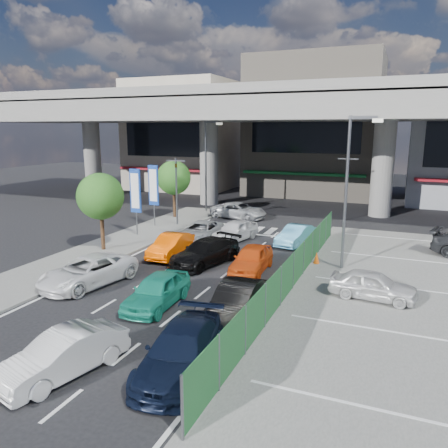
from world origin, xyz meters
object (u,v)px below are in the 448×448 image
at_px(traffic_light_left, 176,175).
at_px(street_lamp_left, 208,159).
at_px(parked_sedan_white, 373,285).
at_px(minivan_navy_back, 181,351).
at_px(tree_far, 174,178).
at_px(sedan_white_front_mid, 235,230).
at_px(signboard_far, 153,187).
at_px(sedan_black_mid, 205,252).
at_px(street_lamp_right, 350,180).
at_px(traffic_cone, 317,258).
at_px(sedan_white_mid_left, 88,271).
at_px(hatch_black_mid_right, 236,301).
at_px(taxi_orange_left, 171,245).
at_px(wagon_silver_front_left, 201,232).
at_px(tree_near, 100,197).
at_px(kei_truck_front_right, 296,235).
at_px(hatch_white_back_mid, 64,354).
at_px(crossing_wagon_silver, 239,211).
at_px(signboard_near, 135,193).
at_px(taxi_orange_right, 252,259).
at_px(traffic_light_right, 347,172).
at_px(taxi_teal_mid, 157,291).

bearing_deg(traffic_light_left, street_lamp_left, 91.20).
bearing_deg(parked_sedan_white, minivan_navy_back, 154.07).
relative_size(tree_far, sedan_white_front_mid, 1.19).
xyz_separation_m(signboard_far, sedan_black_mid, (7.49, -7.02, -2.37)).
bearing_deg(street_lamp_right, minivan_navy_back, -105.53).
xyz_separation_m(signboard_far, traffic_cone, (13.20, -4.68, -2.68)).
bearing_deg(traffic_cone, street_lamp_left, 135.58).
bearing_deg(traffic_light_left, street_lamp_right, -24.16).
relative_size(sedan_white_mid_left, hatch_black_mid_right, 1.19).
height_order(taxi_orange_left, wagon_silver_front_left, taxi_orange_left).
bearing_deg(parked_sedan_white, traffic_light_left, 62.00).
xyz_separation_m(tree_near, sedan_black_mid, (6.89, -0.03, -2.70)).
distance_m(signboard_far, tree_far, 3.53).
distance_m(tree_far, parked_sedan_white, 20.92).
distance_m(traffic_light_left, sedan_white_front_mid, 7.05).
xyz_separation_m(traffic_light_left, kei_truck_front_right, (9.77, -2.07, -3.30)).
xyz_separation_m(hatch_white_back_mid, sedan_white_mid_left, (-4.50, 6.60, 0.02)).
relative_size(traffic_light_left, tree_near, 1.08).
bearing_deg(street_lamp_left, kei_truck_front_right, -39.19).
bearing_deg(taxi_orange_left, crossing_wagon_silver, 87.92).
distance_m(signboard_near, signboard_far, 3.03).
relative_size(tree_far, sedan_black_mid, 1.01).
relative_size(crossing_wagon_silver, parked_sedan_white, 1.27).
relative_size(signboard_near, sedan_black_mid, 0.99).
bearing_deg(hatch_black_mid_right, traffic_light_left, 123.32).
distance_m(hatch_white_back_mid, traffic_cone, 14.93).
height_order(taxi_orange_right, crossing_wagon_silver, taxi_orange_right).
bearing_deg(traffic_light_right, taxi_teal_mid, -103.44).
bearing_deg(traffic_light_right, signboard_near, -139.09).
relative_size(minivan_navy_back, wagon_silver_front_left, 1.04).
distance_m(traffic_light_left, sedan_white_mid_left, 13.73).
height_order(hatch_black_mid_right, sedan_white_front_mid, same).
xyz_separation_m(signboard_near, tree_near, (0.20, -3.99, 0.32)).
bearing_deg(wagon_silver_front_left, taxi_teal_mid, -77.99).
bearing_deg(street_lamp_right, hatch_white_back_mid, -115.63).
height_order(street_lamp_right, hatch_black_mid_right, street_lamp_right).
bearing_deg(signboard_far, traffic_light_left, 35.70).
relative_size(traffic_light_left, taxi_teal_mid, 1.28).
bearing_deg(minivan_navy_back, hatch_white_back_mid, -163.09).
xyz_separation_m(tree_near, parked_sedan_white, (15.83, -1.90, -2.69)).
bearing_deg(sedan_white_mid_left, taxi_orange_right, 47.37).
bearing_deg(hatch_black_mid_right, signboard_near, 135.60).
bearing_deg(signboard_far, sedan_white_mid_left, -73.14).
height_order(signboard_near, hatch_black_mid_right, signboard_near).
relative_size(minivan_navy_back, kei_truck_front_right, 1.24).
relative_size(hatch_white_back_mid, taxi_orange_right, 1.01).
xyz_separation_m(sedan_white_mid_left, parked_sedan_white, (12.75, 3.24, 0.00)).
bearing_deg(sedan_black_mid, wagon_silver_front_left, 133.16).
bearing_deg(sedan_white_front_mid, wagon_silver_front_left, -142.99).
bearing_deg(taxi_orange_left, traffic_light_left, 112.82).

